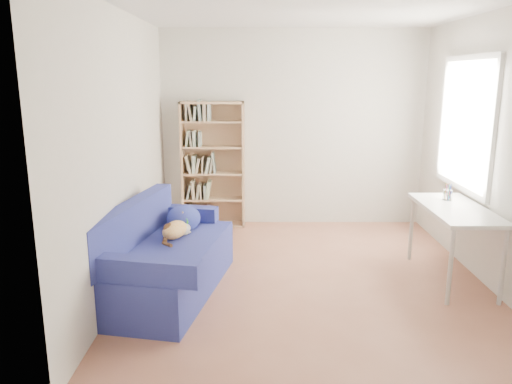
{
  "coord_description": "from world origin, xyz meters",
  "views": [
    {
      "loc": [
        -0.49,
        -4.7,
        2.0
      ],
      "look_at": [
        -0.49,
        0.21,
        0.85
      ],
      "focal_mm": 35.0,
      "sensor_mm": 36.0,
      "label": 1
    }
  ],
  "objects_px": {
    "desk": "(455,215)",
    "pen_cup": "(448,194)",
    "sofa": "(164,258)",
    "bookshelf": "(213,170)"
  },
  "relations": [
    {
      "from": "sofa",
      "to": "desk",
      "type": "relative_size",
      "value": 1.54
    },
    {
      "from": "sofa",
      "to": "bookshelf",
      "type": "bearing_deg",
      "value": 93.27
    },
    {
      "from": "bookshelf",
      "to": "pen_cup",
      "type": "bearing_deg",
      "value": -31.75
    },
    {
      "from": "sofa",
      "to": "pen_cup",
      "type": "xyz_separation_m",
      "value": [
        2.83,
        0.56,
        0.49
      ]
    },
    {
      "from": "sofa",
      "to": "desk",
      "type": "bearing_deg",
      "value": 16.37
    },
    {
      "from": "sofa",
      "to": "bookshelf",
      "type": "relative_size",
      "value": 1.14
    },
    {
      "from": "sofa",
      "to": "bookshelf",
      "type": "distance_m",
      "value": 2.2
    },
    {
      "from": "desk",
      "to": "pen_cup",
      "type": "bearing_deg",
      "value": 84.68
    },
    {
      "from": "sofa",
      "to": "desk",
      "type": "height_order",
      "value": "sofa"
    },
    {
      "from": "desk",
      "to": "pen_cup",
      "type": "distance_m",
      "value": 0.33
    }
  ]
}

